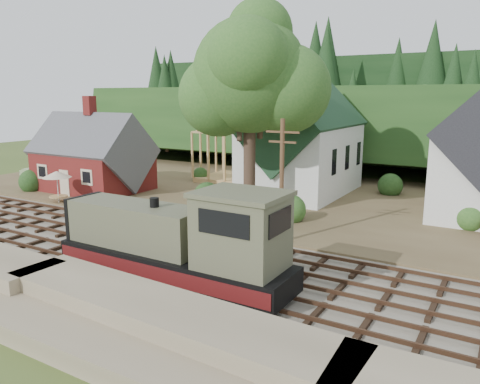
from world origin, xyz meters
The scene contains 16 objects.
ground centered at (0.00, 0.00, 0.00)m, with size 140.00×140.00×0.00m, color #384C1E.
embankment centered at (0.00, -8.50, 0.00)m, with size 64.00×5.00×1.60m, color #7F7259.
railroad_bed centered at (0.00, 0.00, 0.08)m, with size 64.00×11.00×0.16m, color #726B5B.
village_flat centered at (0.00, 18.00, 0.15)m, with size 64.00×26.00×0.30m, color brown.
hillside centered at (0.00, 42.00, 0.00)m, with size 70.00×28.00×8.00m, color #1E3F19.
ridge centered at (0.00, 58.00, 0.00)m, with size 80.00×20.00×12.00m, color black.
depot centered at (-16.00, 11.00, 3.21)m, with size 10.80×7.41×9.00m.
church centered at (2.00, 19.68, 5.18)m, with size 8.40×15.17×13.00m.
timber_frame centered at (-6.00, 22.00, 3.27)m, with size 8.20×6.20×6.99m.
lattice_tower centered at (-6.00, 28.00, 10.03)m, with size 3.20×3.20×12.12m.
big_tree centered at (2.17, 10.08, 10.22)m, with size 10.90×8.40×14.70m.
telegraph_pole_near centered at (7.00, 5.20, 4.25)m, with size 2.20×0.28×8.00m.
locomotive centered at (5.44, -3.00, 2.21)m, with size 12.65×3.16×5.04m.
car_blue centered at (-12.38, 8.49, 0.83)m, with size 1.26×3.12×1.06m, color #638BD4.
car_green centered at (-26.20, 11.60, 0.91)m, with size 1.28×3.68×1.21m, color #91B07A.
patio_set centered at (-14.41, 5.50, 2.61)m, with size 2.43×2.43×2.71m.
Camera 1 is at (19.21, -20.40, 9.39)m, focal length 35.00 mm.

